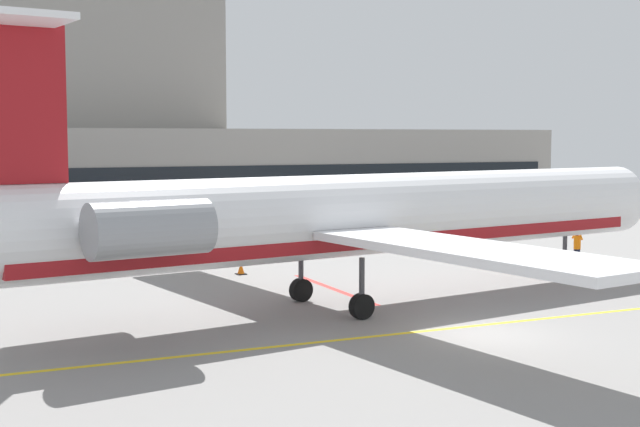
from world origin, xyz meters
name	(u,v)px	position (x,y,z in m)	size (l,w,h in m)	color
ground	(480,336)	(0.00, 0.00, -0.05)	(120.00, 120.00, 0.11)	gray
terminal_building	(98,143)	(-3.75, 48.20, 5.93)	(74.98, 16.01, 17.72)	gray
regional_jet	(350,216)	(-1.89, 5.80, 3.43)	(35.95, 26.92, 9.80)	white
baggage_tug	(461,220)	(15.74, 25.18, 0.97)	(4.33, 3.87, 2.11)	#19389E
pushback_tractor	(173,231)	(-3.39, 26.21, 0.95)	(2.35, 3.74, 2.10)	#19389E
fuel_tank	(327,206)	(9.21, 32.23, 1.54)	(8.57, 2.87, 2.76)	white
marshaller	(577,247)	(12.74, 10.35, 1.02)	(0.34, 0.83, 1.99)	#191E33
safety_cone_alpha	(241,269)	(-3.06, 14.97, 0.25)	(0.47, 0.47, 0.55)	orange
safety_cone_bravo	(517,269)	(8.79, 9.84, 0.25)	(0.47, 0.47, 0.55)	orange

